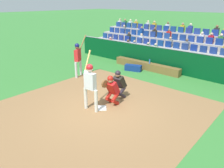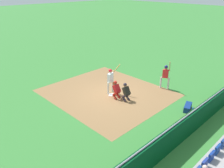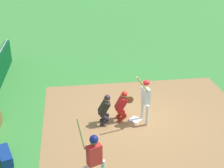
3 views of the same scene
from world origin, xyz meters
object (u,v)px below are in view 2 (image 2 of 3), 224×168
at_px(dugout_bench, 196,114).
at_px(water_bottle_on_bench, 193,110).
at_px(home_plate_umpire, 126,91).
at_px(batter_at_plate, 111,78).
at_px(on_deck_batter, 166,74).
at_px(equipment_duffel_bag, 188,107).
at_px(home_plate_marker, 112,95).
at_px(catcher_crouching, 116,89).

relative_size(dugout_bench, water_bottle_on_bench, 16.73).
bearing_deg(home_plate_umpire, batter_at_plate, 86.68).
bearing_deg(on_deck_batter, equipment_duffel_bag, -120.41).
distance_m(home_plate_marker, catcher_crouching, 0.87).
bearing_deg(home_plate_marker, home_plate_umpire, -85.21).
relative_size(dugout_bench, on_deck_batter, 1.95).
height_order(batter_at_plate, on_deck_batter, on_deck_batter).
bearing_deg(batter_at_plate, on_deck_batter, -33.63).
bearing_deg(equipment_duffel_bag, batter_at_plate, 89.83).
bearing_deg(dugout_bench, water_bottle_on_bench, 162.25).
height_order(water_bottle_on_bench, on_deck_batter, on_deck_batter).
bearing_deg(equipment_duffel_bag, home_plate_umpire, 98.46).
bearing_deg(catcher_crouching, on_deck_batter, -21.00).
bearing_deg(dugout_bench, batter_at_plate, 102.96).
distance_m(batter_at_plate, catcher_crouching, 0.99).
height_order(dugout_bench, equipment_duffel_bag, dugout_bench).
height_order(water_bottle_on_bench, equipment_duffel_bag, water_bottle_on_bench).
bearing_deg(water_bottle_on_bench, catcher_crouching, 105.35).
distance_m(batter_at_plate, equipment_duffel_bag, 5.45).
xyz_separation_m(home_plate_marker, catcher_crouching, (-0.10, -0.52, 0.69)).
xyz_separation_m(batter_at_plate, catcher_crouching, (-0.29, -0.85, -0.43)).
bearing_deg(dugout_bench, catcher_crouching, 108.16).
bearing_deg(catcher_crouching, dugout_bench, -71.84).
bearing_deg(dugout_bench, equipment_duffel_bag, 60.06).
distance_m(batter_at_plate, water_bottle_on_bench, 5.84).
height_order(catcher_crouching, water_bottle_on_bench, catcher_crouching).
relative_size(batter_at_plate, catcher_crouching, 1.72).
xyz_separation_m(catcher_crouching, on_deck_batter, (3.70, -1.42, 0.43)).
xyz_separation_m(home_plate_marker, home_plate_umpire, (0.10, -1.23, 0.68)).
distance_m(water_bottle_on_bench, on_deck_batter, 4.22).
bearing_deg(catcher_crouching, home_plate_marker, 79.51).
height_order(home_plate_marker, catcher_crouching, catcher_crouching).
height_order(home_plate_marker, home_plate_umpire, home_plate_umpire).
xyz_separation_m(catcher_crouching, water_bottle_on_bench, (1.34, -4.87, -0.14)).
distance_m(home_plate_umpire, water_bottle_on_bench, 4.31).
height_order(dugout_bench, on_deck_batter, on_deck_batter).
distance_m(home_plate_marker, home_plate_umpire, 1.41).
bearing_deg(home_plate_marker, on_deck_batter, -28.31).
xyz_separation_m(batter_at_plate, equipment_duffel_bag, (1.76, -5.07, -0.96)).
bearing_deg(on_deck_batter, home_plate_umpire, 168.57).
bearing_deg(equipment_duffel_bag, on_deck_batter, 40.29).
height_order(home_plate_umpire, on_deck_batter, on_deck_batter).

